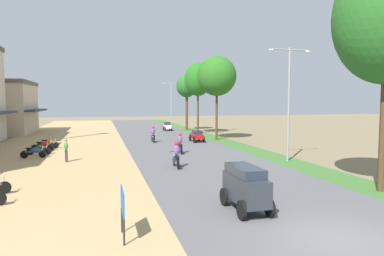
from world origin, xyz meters
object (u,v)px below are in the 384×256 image
at_px(car_hatchback_white, 167,126).
at_px(motorbike_ahead_second, 176,155).
at_px(streetlamp_near, 289,96).
at_px(streetlamp_mid, 171,100).
at_px(parked_motorbike_sixth, 48,143).
at_px(median_tree_fourth, 187,86).
at_px(motorbike_ahead_fourth, 153,135).
at_px(motorbike_ahead_third, 180,144).
at_px(parked_motorbike_fifth, 43,145).
at_px(pedestrian_on_shoulder, 66,149).
at_px(car_van_charcoal, 245,186).
at_px(car_sedan_red, 197,135).
at_px(parked_motorbike_third, 34,151).
at_px(median_tree_third, 198,80).
at_px(parked_motorbike_fourth, 39,148).
at_px(utility_pole_near, 216,96).
at_px(street_signboard, 123,204).
at_px(median_tree_second, 217,76).

xyz_separation_m(car_hatchback_white, motorbike_ahead_second, (-4.65, -27.06, 0.11)).
bearing_deg(streetlamp_near, streetlamp_mid, 90.00).
xyz_separation_m(parked_motorbike_sixth, streetlamp_mid, (17.00, 29.09, 3.95)).
relative_size(parked_motorbike_sixth, median_tree_fourth, 0.22).
bearing_deg(motorbike_ahead_fourth, parked_motorbike_sixth, -167.63).
relative_size(streetlamp_near, motorbike_ahead_second, 4.32).
relative_size(parked_motorbike_sixth, motorbike_ahead_third, 1.00).
bearing_deg(parked_motorbike_fifth, motorbike_ahead_third, -22.72).
height_order(pedestrian_on_shoulder, car_van_charcoal, car_van_charcoal).
bearing_deg(car_sedan_red, parked_motorbike_third, -155.16).
bearing_deg(pedestrian_on_shoulder, median_tree_fourth, 58.45).
bearing_deg(parked_motorbike_third, motorbike_ahead_third, -3.77).
relative_size(parked_motorbike_third, median_tree_fourth, 0.22).
bearing_deg(median_tree_fourth, motorbike_ahead_fourth, -116.87).
relative_size(parked_motorbike_fifth, median_tree_third, 0.20).
height_order(parked_motorbike_fourth, motorbike_ahead_second, motorbike_ahead_second).
xyz_separation_m(parked_motorbike_fifth, streetlamp_mid, (17.20, 30.50, 3.95)).
xyz_separation_m(median_tree_third, car_van_charcoal, (-7.03, -30.80, -6.02)).
distance_m(motorbike_ahead_third, motorbike_ahead_fourth, 8.06).
distance_m(pedestrian_on_shoulder, car_hatchback_white, 25.72).
distance_m(utility_pole_near, car_van_charcoal, 32.76).
bearing_deg(street_signboard, car_van_charcoal, 17.01).
xyz_separation_m(street_signboard, car_van_charcoal, (4.57, 1.40, -0.08)).
xyz_separation_m(utility_pole_near, motorbike_ahead_third, (-8.82, -16.59, -4.12)).
distance_m(car_van_charcoal, motorbike_ahead_second, 8.87).
height_order(median_tree_second, car_hatchback_white, median_tree_second).
bearing_deg(car_van_charcoal, streetlamp_near, 51.74).
height_order(median_tree_second, streetlamp_near, median_tree_second).
distance_m(street_signboard, median_tree_third, 34.74).
bearing_deg(motorbike_ahead_second, parked_motorbike_fifth, 132.26).
bearing_deg(median_tree_fourth, streetlamp_near, -89.19).
xyz_separation_m(streetlamp_near, car_van_charcoal, (-7.31, -9.26, -3.51)).
bearing_deg(parked_motorbike_sixth, motorbike_ahead_third, -29.29).
bearing_deg(utility_pole_near, parked_motorbike_fourth, -143.84).
bearing_deg(motorbike_ahead_third, car_van_charcoal, -93.29).
bearing_deg(motorbike_ahead_third, median_tree_second, 54.84).
xyz_separation_m(parked_motorbike_fourth, median_tree_fourth, (16.77, 19.55, 5.86)).
xyz_separation_m(median_tree_second, streetlamp_mid, (0.39, 26.36, -2.42)).
bearing_deg(median_tree_second, motorbike_ahead_fourth, -174.88).
distance_m(street_signboard, car_van_charcoal, 4.78).
xyz_separation_m(streetlamp_near, car_sedan_red, (-2.99, 12.51, -3.80)).
height_order(car_hatchback_white, motorbike_ahead_third, motorbike_ahead_third).
height_order(motorbike_ahead_second, motorbike_ahead_third, same).
distance_m(streetlamp_mid, motorbike_ahead_third, 35.77).
bearing_deg(car_sedan_red, car_van_charcoal, -101.20).
height_order(parked_motorbike_sixth, car_sedan_red, car_sedan_red).
xyz_separation_m(streetlamp_mid, motorbike_ahead_fourth, (-7.42, -26.99, -3.65)).
bearing_deg(car_van_charcoal, median_tree_second, 73.34).
xyz_separation_m(pedestrian_on_shoulder, median_tree_third, (14.52, 17.94, 6.08)).
height_order(car_van_charcoal, motorbike_ahead_second, car_van_charcoal).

